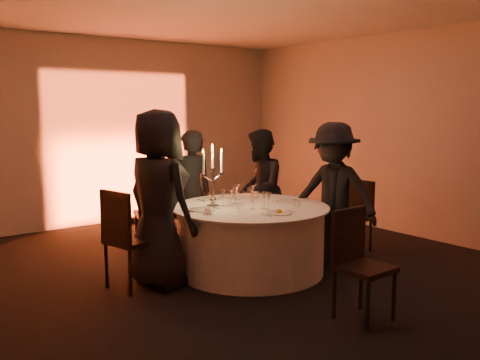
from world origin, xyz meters
TOP-DOWN VIEW (x-y plane):
  - floor at (0.00, 0.00)m, footprint 7.00×7.00m
  - ceiling at (0.00, 0.00)m, footprint 7.00×7.00m
  - wall_back at (0.00, 3.50)m, footprint 7.00×0.00m
  - wall_right at (3.00, 0.00)m, footprint 0.00×7.00m
  - uplighter_fixture at (0.00, 3.20)m, footprint 0.25×0.12m
  - banquet_table at (0.00, 0.00)m, footprint 1.80×1.80m
  - chair_left at (-1.41, 0.29)m, footprint 0.55×0.55m
  - chair_back_left at (-0.49, 1.42)m, footprint 0.56×0.56m
  - chair_back_right at (1.09, 1.15)m, footprint 0.65×0.65m
  - chair_right at (1.70, -0.09)m, footprint 0.43×0.43m
  - chair_front at (-0.06, -1.65)m, footprint 0.45×0.45m
  - guest_left at (-1.07, 0.20)m, footprint 0.76×1.01m
  - guest_back_left at (-0.17, 1.03)m, footprint 0.64×0.47m
  - guest_back_right at (0.80, 0.83)m, footprint 0.98×0.98m
  - guest_right at (0.98, -0.35)m, footprint 0.97×1.26m
  - plate_left at (-0.57, 0.12)m, footprint 0.36×0.29m
  - plate_back_left at (-0.10, 0.63)m, footprint 0.35×0.26m
  - plate_back_right at (0.26, 0.51)m, footprint 0.35×0.28m
  - plate_right at (0.52, -0.05)m, footprint 0.36×0.29m
  - plate_front at (-0.03, -0.53)m, footprint 0.36×0.28m
  - coffee_cup at (-0.65, -0.10)m, footprint 0.11×0.11m
  - candelabra at (-0.38, 0.21)m, footprint 0.30×0.14m
  - wine_glass_a at (-0.23, -0.03)m, footprint 0.07×0.07m
  - wine_glass_b at (-0.09, -0.16)m, footprint 0.07×0.07m
  - wine_glass_c at (-0.26, 0.18)m, footprint 0.07×0.07m
  - wine_glass_d at (0.21, 0.24)m, footprint 0.07×0.07m
  - wine_glass_e at (-0.21, 0.10)m, footprint 0.07×0.07m
  - wine_glass_f at (-0.03, 0.25)m, footprint 0.07×0.07m
  - wine_glass_g at (0.03, -0.22)m, footprint 0.07×0.07m
  - wine_glass_h at (0.13, 0.44)m, footprint 0.07×0.07m
  - wine_glass_i at (0.03, -0.29)m, footprint 0.07×0.07m
  - tumbler_a at (0.40, -0.35)m, footprint 0.07×0.07m
  - tumbler_b at (0.37, 0.37)m, footprint 0.07×0.07m
  - tumbler_c at (-0.33, -0.26)m, footprint 0.07×0.07m

SIDE VIEW (x-z plane):
  - floor at x=0.00m, z-range 0.00..0.00m
  - uplighter_fixture at x=0.00m, z-range 0.00..0.10m
  - banquet_table at x=0.00m, z-range 0.00..0.77m
  - chair_right at x=1.70m, z-range 0.06..0.99m
  - chair_front at x=-0.06m, z-range 0.06..1.05m
  - chair_back_left at x=-0.49m, z-range 0.07..1.09m
  - chair_left at x=-1.41m, z-range 0.07..1.12m
  - chair_back_right at x=1.09m, z-range 0.07..1.13m
  - plate_back_right at x=0.26m, z-range 0.77..0.78m
  - plate_left at x=-0.57m, z-range 0.77..0.78m
  - plate_right at x=0.52m, z-range 0.77..0.78m
  - plate_front at x=-0.03m, z-range 0.75..0.83m
  - plate_back_left at x=-0.10m, z-range 0.75..0.83m
  - guest_back_right at x=0.80m, z-range 0.00..1.60m
  - coffee_cup at x=-0.65m, z-range 0.77..0.83m
  - guest_back_left at x=-0.17m, z-range 0.00..1.61m
  - tumbler_a at x=0.40m, z-range 0.77..0.86m
  - tumbler_b at x=0.37m, z-range 0.77..0.86m
  - tumbler_c at x=-0.33m, z-range 0.77..0.86m
  - guest_right at x=0.98m, z-range 0.00..1.72m
  - wine_glass_a at x=-0.23m, z-range 0.81..1.00m
  - wine_glass_b at x=-0.09m, z-range 0.81..1.00m
  - wine_glass_c at x=-0.26m, z-range 0.81..1.00m
  - wine_glass_d at x=0.21m, z-range 0.81..1.00m
  - wine_glass_e at x=-0.21m, z-range 0.81..1.00m
  - wine_glass_f at x=-0.03m, z-range 0.81..1.00m
  - wine_glass_g at x=0.03m, z-range 0.81..1.00m
  - wine_glass_h at x=0.13m, z-range 0.81..1.00m
  - wine_glass_i at x=0.03m, z-range 0.81..1.00m
  - guest_left at x=-1.07m, z-range 0.00..1.88m
  - candelabra at x=-0.38m, z-range 0.66..1.38m
  - wall_back at x=0.00m, z-range -2.00..5.00m
  - wall_right at x=3.00m, z-range -2.00..5.00m
  - ceiling at x=0.00m, z-range 3.00..3.00m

